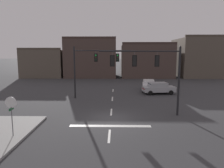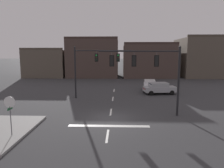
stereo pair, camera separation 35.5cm
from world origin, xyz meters
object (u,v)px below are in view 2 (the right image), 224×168
(stop_sign, at_px, (10,106))
(car_lot_middle, at_px, (159,88))
(signal_mast_far_side, at_px, (92,63))
(signal_mast_near_side, at_px, (152,67))
(car_lot_nearside, at_px, (150,85))

(stop_sign, distance_m, car_lot_middle, 20.39)
(signal_mast_far_side, relative_size, car_lot_middle, 1.53)
(signal_mast_far_side, relative_size, stop_sign, 2.50)
(signal_mast_near_side, distance_m, signal_mast_far_side, 9.57)
(stop_sign, xyz_separation_m, car_lot_middle, (12.88, 15.76, -1.29))
(signal_mast_near_side, xyz_separation_m, car_lot_nearside, (1.71, 12.78, -3.56))
(car_lot_nearside, bearing_deg, car_lot_middle, -69.75)
(stop_sign, bearing_deg, car_lot_middle, 50.75)
(signal_mast_near_side, height_order, stop_sign, signal_mast_near_side)
(car_lot_middle, bearing_deg, signal_mast_far_side, -161.72)
(signal_mast_far_side, xyz_separation_m, car_lot_nearside, (8.06, 5.62, -3.56))
(stop_sign, height_order, car_lot_nearside, stop_sign)
(signal_mast_near_side, bearing_deg, stop_sign, -151.15)
(signal_mast_near_side, relative_size, stop_sign, 2.58)
(car_lot_nearside, bearing_deg, stop_sign, -122.91)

